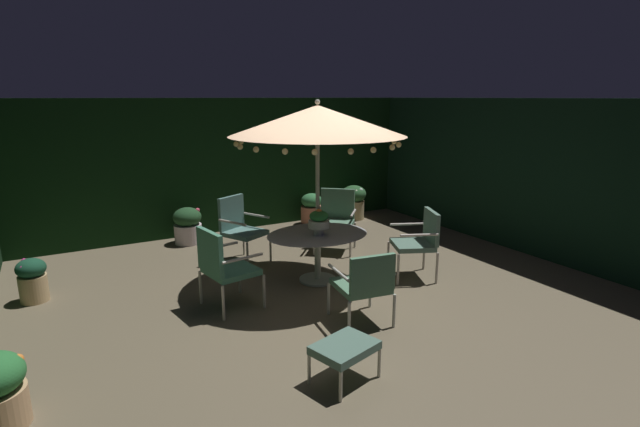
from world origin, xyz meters
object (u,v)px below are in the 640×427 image
(patio_chair_northeast, at_px, (420,238))
(potted_plant_right_far, at_px, (354,201))
(patio_dining_table, at_px, (318,242))
(centerpiece_planter, at_px, (319,220))
(potted_plant_front_corner, at_px, (312,209))
(patio_chair_north, at_px, (365,282))
(ottoman_footrest, at_px, (345,349))
(patio_chair_east, at_px, (336,215))
(patio_chair_southeast, at_px, (239,225))
(potted_plant_back_right, at_px, (32,279))
(patio_chair_south, at_px, (223,264))
(patio_umbrella, at_px, (318,121))
(potted_plant_right_near, at_px, (188,225))

(patio_chair_northeast, bearing_deg, potted_plant_right_far, 72.23)
(patio_dining_table, xyz_separation_m, centerpiece_planter, (-0.04, -0.10, 0.34))
(potted_plant_front_corner, relative_size, potted_plant_right_far, 0.88)
(patio_chair_north, bearing_deg, ottoman_footrest, -133.36)
(patio_chair_east, relative_size, patio_chair_southeast, 0.99)
(patio_chair_east, height_order, potted_plant_back_right, patio_chair_east)
(patio_dining_table, bearing_deg, potted_plant_back_right, 161.70)
(patio_chair_north, relative_size, potted_plant_back_right, 1.55)
(patio_dining_table, xyz_separation_m, patio_chair_south, (-1.48, -0.25, 0.01))
(centerpiece_planter, bearing_deg, patio_umbrella, 70.48)
(patio_chair_southeast, bearing_deg, centerpiece_planter, -65.86)
(centerpiece_planter, relative_size, potted_plant_back_right, 0.66)
(patio_chair_southeast, height_order, potted_plant_back_right, patio_chair_southeast)
(centerpiece_planter, distance_m, potted_plant_front_corner, 3.37)
(patio_dining_table, distance_m, ottoman_footrest, 2.56)
(patio_chair_northeast, bearing_deg, ottoman_footrest, -143.95)
(patio_chair_southeast, xyz_separation_m, potted_plant_front_corner, (2.14, 1.52, -0.28))
(patio_chair_south, distance_m, ottoman_footrest, 2.16)
(patio_chair_east, bearing_deg, potted_plant_right_near, 142.59)
(patio_chair_south, relative_size, potted_plant_right_far, 1.41)
(potted_plant_right_far, height_order, potted_plant_right_near, potted_plant_right_far)
(ottoman_footrest, xyz_separation_m, potted_plant_right_far, (3.47, 5.11, 0.08))
(potted_plant_front_corner, bearing_deg, potted_plant_right_near, -177.77)
(centerpiece_planter, bearing_deg, patio_chair_northeast, -19.62)
(patio_chair_north, height_order, ottoman_footrest, patio_chair_north)
(patio_chair_north, height_order, potted_plant_right_far, patio_chair_north)
(potted_plant_right_near, bearing_deg, patio_chair_northeast, -53.13)
(patio_dining_table, bearing_deg, centerpiece_planter, -109.52)
(patio_chair_north, xyz_separation_m, potted_plant_right_far, (2.65, 4.25, -0.12))
(patio_dining_table, relative_size, patio_chair_east, 1.41)
(centerpiece_planter, height_order, patio_chair_north, centerpiece_planter)
(patio_chair_east, xyz_separation_m, potted_plant_right_far, (1.46, 1.65, -0.21))
(patio_chair_northeast, bearing_deg, patio_chair_north, -150.89)
(patio_dining_table, height_order, potted_plant_right_near, patio_dining_table)
(centerpiece_planter, bearing_deg, potted_plant_right_far, 49.16)
(patio_chair_north, bearing_deg, patio_umbrella, 82.07)
(patio_umbrella, relative_size, patio_chair_south, 2.47)
(patio_chair_south, bearing_deg, potted_plant_front_corner, 46.60)
(patio_umbrella, bearing_deg, potted_plant_front_corner, 63.02)
(potted_plant_right_far, bearing_deg, potted_plant_front_corner, 174.91)
(potted_plant_front_corner, distance_m, potted_plant_right_far, 1.00)
(patio_dining_table, height_order, centerpiece_planter, centerpiece_planter)
(patio_chair_north, xyz_separation_m, ottoman_footrest, (-0.81, -0.86, -0.20))
(centerpiece_planter, distance_m, ottoman_footrest, 2.51)
(patio_umbrella, bearing_deg, patio_chair_north, -97.93)
(patio_umbrella, bearing_deg, patio_chair_east, 48.49)
(patio_chair_north, relative_size, patio_chair_northeast, 0.90)
(patio_dining_table, xyz_separation_m, potted_plant_right_near, (-1.15, 2.76, -0.24))
(patio_chair_southeast, bearing_deg, patio_dining_table, -63.07)
(patio_chair_north, distance_m, patio_chair_southeast, 2.85)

